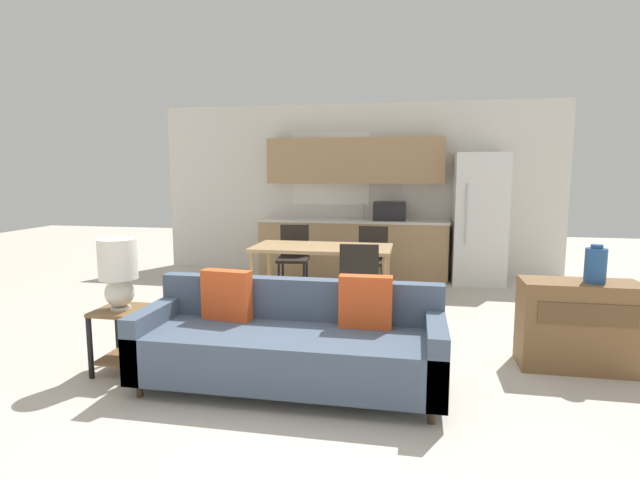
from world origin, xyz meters
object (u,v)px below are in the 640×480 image
at_px(dining_table, 322,251).
at_px(vase, 596,265).
at_px(couch, 291,343).
at_px(refrigerator, 479,219).
at_px(credenza, 578,325).
at_px(side_table, 125,330).
at_px(table_lamp, 118,269).
at_px(dining_chair_near_right, 359,280).
at_px(dining_chair_far_left, 294,254).
at_px(dining_chair_far_right, 372,256).

relative_size(dining_table, vase, 5.34).
bearing_deg(couch, dining_table, 94.78).
height_order(refrigerator, credenza, refrigerator).
xyz_separation_m(credenza, vase, (0.09, -0.02, 0.51)).
distance_m(dining_table, side_table, 2.62).
relative_size(table_lamp, dining_chair_near_right, 0.64).
xyz_separation_m(refrigerator, side_table, (-3.23, -4.02, -0.60)).
xyz_separation_m(table_lamp, dining_chair_far_left, (0.69, 3.07, -0.36)).
xyz_separation_m(couch, table_lamp, (-1.42, -0.00, 0.52)).
relative_size(dining_chair_far_right, dining_chair_far_left, 1.00).
bearing_deg(vase, credenza, 164.63).
xyz_separation_m(couch, dining_chair_far_right, (0.34, 3.08, 0.16)).
xyz_separation_m(dining_table, dining_chair_far_left, (-0.54, 0.75, -0.18)).
bearing_deg(dining_chair_far_left, table_lamp, -108.87).
distance_m(refrigerator, table_lamp, 5.18).
distance_m(couch, dining_chair_far_right, 3.11).
bearing_deg(side_table, couch, -0.59).
relative_size(side_table, table_lamp, 0.92).
xyz_separation_m(dining_chair_far_right, dining_chair_far_left, (-1.08, -0.02, 0.00)).
height_order(credenza, dining_chair_far_right, dining_chair_far_right).
height_order(couch, table_lamp, table_lamp).
distance_m(table_lamp, dining_chair_far_left, 3.16).
relative_size(credenza, dining_chair_near_right, 1.03).
bearing_deg(credenza, refrigerator, 97.57).
height_order(refrigerator, dining_table, refrigerator).
xyz_separation_m(table_lamp, dining_chair_near_right, (1.77, 1.58, -0.36)).
height_order(credenza, vase, vase).
height_order(table_lamp, dining_chair_near_right, table_lamp).
bearing_deg(dining_chair_near_right, table_lamp, 38.20).
distance_m(table_lamp, vase, 3.84).
height_order(refrigerator, couch, refrigerator).
xyz_separation_m(couch, side_table, (-1.41, 0.01, 0.02)).
relative_size(dining_table, table_lamp, 2.90).
distance_m(credenza, dining_chair_far_right, 3.00).
bearing_deg(side_table, refrigerator, 51.23).
distance_m(side_table, table_lamp, 0.51).
xyz_separation_m(credenza, dining_chair_far_right, (-1.91, 2.30, 0.13)).
bearing_deg(dining_table, side_table, -117.82).
relative_size(table_lamp, credenza, 0.62).
bearing_deg(table_lamp, refrigerator, 51.19).
height_order(credenza, dining_chair_far_left, dining_chair_far_left).
height_order(table_lamp, vase, table_lamp).
relative_size(dining_table, couch, 0.73).
height_order(refrigerator, side_table, refrigerator).
bearing_deg(table_lamp, couch, 0.01).
distance_m(refrigerator, dining_chair_near_right, 2.90).
height_order(refrigerator, vase, refrigerator).
height_order(side_table, dining_chair_far_left, dining_chair_far_left).
bearing_deg(dining_chair_far_right, table_lamp, -116.53).
bearing_deg(refrigerator, table_lamp, -128.81).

